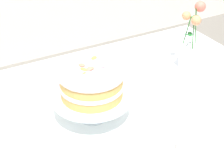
{
  "coord_description": "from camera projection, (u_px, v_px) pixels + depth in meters",
  "views": [
    {
      "loc": [
        -0.56,
        -0.94,
        1.56
      ],
      "look_at": [
        -0.05,
        0.0,
        0.86
      ],
      "focal_mm": 56.64,
      "sensor_mm": 36.0,
      "label": 1
    }
  ],
  "objects": [
    {
      "name": "dining_table",
      "position": [
        127.0,
        128.0,
        1.4
      ],
      "size": [
        1.4,
        1.0,
        0.74
      ],
      "color": "white",
      "rests_on": "ground"
    },
    {
      "name": "teacup",
      "position": [
        187.0,
        149.0,
        1.14
      ],
      "size": [
        0.13,
        0.13,
        0.06
      ],
      "color": "white",
      "rests_on": "dining_table"
    },
    {
      "name": "cake_stand",
      "position": [
        92.0,
        98.0,
        1.27
      ],
      "size": [
        0.29,
        0.29,
        0.1
      ],
      "color": "silver",
      "rests_on": "linen_napkin"
    },
    {
      "name": "flower_vase",
      "position": [
        190.0,
        46.0,
        1.56
      ],
      "size": [
        0.11,
        0.11,
        0.31
      ],
      "color": "silver",
      "rests_on": "dining_table"
    },
    {
      "name": "linen_napkin",
      "position": [
        92.0,
        116.0,
        1.31
      ],
      "size": [
        0.33,
        0.33,
        0.0
      ],
      "primitive_type": "cube",
      "rotation": [
        0.0,
        0.0,
        0.02
      ],
      "color": "white",
      "rests_on": "dining_table"
    },
    {
      "name": "layer_cake",
      "position": [
        91.0,
        81.0,
        1.23
      ],
      "size": [
        0.23,
        0.23,
        0.11
      ],
      "color": "tan",
      "rests_on": "cake_stand"
    }
  ]
}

